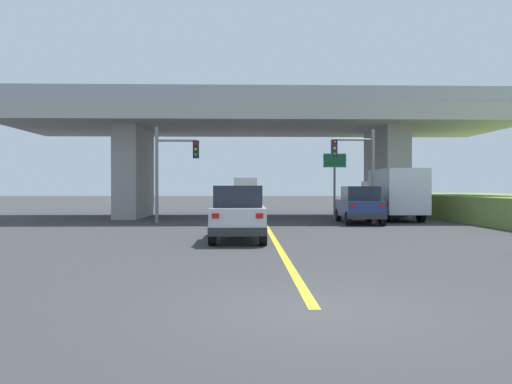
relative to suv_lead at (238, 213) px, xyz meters
name	(u,v)px	position (x,y,z in m)	size (l,w,h in m)	color
ground	(261,217)	(1.34, 14.36, -1.01)	(160.00, 160.00, 0.00)	#353538
overpass_bridge	(261,133)	(1.34, 14.36, 4.56)	(32.26, 9.85, 7.77)	#A8A59E
lane_divider_stripe	(273,238)	(1.34, 0.77, -1.01)	(0.20, 22.24, 0.01)	yellow
suv_lead	(238,213)	(0.00, 0.00, 0.00)	(1.97, 4.64, 2.02)	silver
suv_crossing	(359,205)	(6.51, 8.38, 0.00)	(2.19, 4.67, 2.02)	navy
box_truck	(393,194)	(9.23, 11.07, 0.58)	(2.33, 6.56, 3.02)	silver
traffic_signal_nearside	(359,164)	(6.43, 8.18, 2.24)	(2.37, 0.36, 5.11)	slate
traffic_signal_farside	(171,163)	(-3.75, 8.55, 2.25)	(2.38, 0.36, 5.26)	slate
highway_sign	(335,169)	(5.99, 12.79, 2.09)	(1.47, 0.17, 4.28)	slate
semi_truck_distant	(245,191)	(0.37, 33.24, 0.54)	(2.33, 7.33, 2.91)	navy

